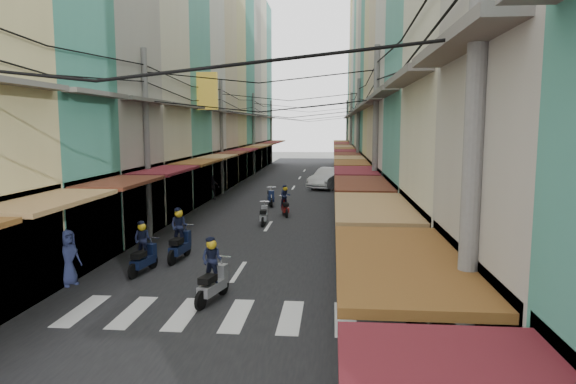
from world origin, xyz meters
The scene contains 15 objects.
ground centered at (0.00, 0.00, 0.00)m, with size 160.00×160.00×0.00m, color slate.
road centered at (0.00, 20.00, 0.01)m, with size 10.00×80.00×0.02m, color black.
sidewalk_left centered at (-6.50, 20.00, 0.03)m, with size 3.00×80.00×0.06m, color slate.
sidewalk_right centered at (6.50, 20.00, 0.03)m, with size 3.00×80.00×0.06m, color slate.
crosswalk centered at (0.00, -6.00, 0.03)m, with size 7.55×2.40×0.01m.
building_row_left centered at (-7.92, 16.56, 9.78)m, with size 7.80×67.67×23.70m.
building_row_right centered at (7.92, 16.45, 9.41)m, with size 7.80×68.98×22.59m.
utility_poles centered at (0.00, 15.01, 6.59)m, with size 10.20×66.13×8.20m.
white_car centered at (2.86, 22.07, 0.00)m, with size 5.75×2.26×2.03m, color silver.
bicycle centered at (6.86, 1.55, 0.00)m, with size 0.58×1.54×1.06m, color black.
moving_scooters centered at (-0.72, 2.52, 0.54)m, with size 7.39×19.59×1.95m.
parked_scooters centered at (4.16, -4.01, 0.48)m, with size 12.42×12.35×0.99m.
pedestrians centered at (-4.31, 2.61, 1.06)m, with size 12.82×26.58×2.25m.
market_umbrella centered at (6.90, -1.33, 1.91)m, with size 2.06×2.06×2.17m.
traffic_sign centered at (5.76, 0.57, 2.36)m, with size 0.10×0.70×3.20m.
Camera 1 is at (3.14, -18.65, 4.91)m, focal length 32.00 mm.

